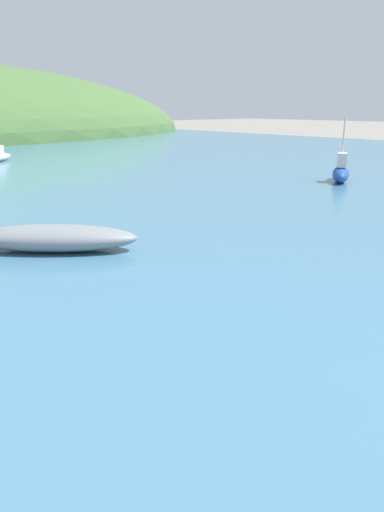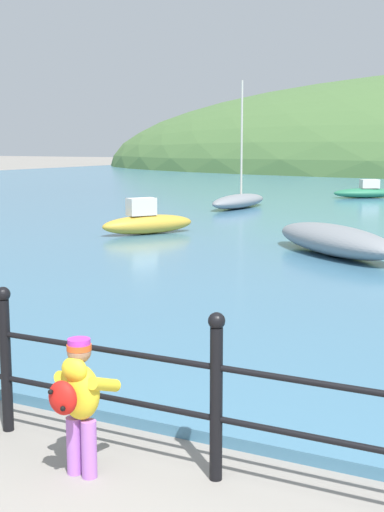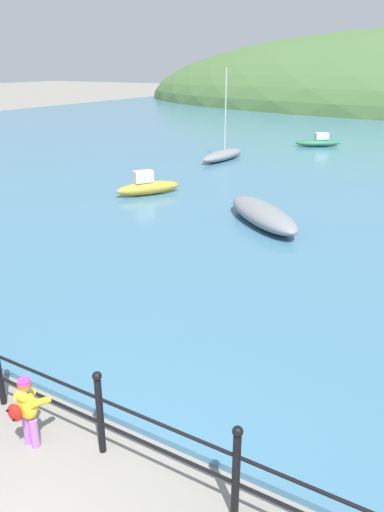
# 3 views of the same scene
# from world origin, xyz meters

# --- Properties ---
(boat_white_sailboat) EXTENTS (3.66, 3.41, 0.61)m
(boat_white_sailboat) POSITION_xyz_m (-2.17, 11.27, 0.40)
(boat_white_sailboat) COLOR gray
(boat_white_sailboat) RESTS_ON water
(boat_green_fishing) EXTENTS (2.57, 2.06, 2.77)m
(boat_green_fishing) POSITION_xyz_m (12.42, 13.32, 0.52)
(boat_green_fishing) COLOR #1E4793
(boat_green_fishing) RESTS_ON water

